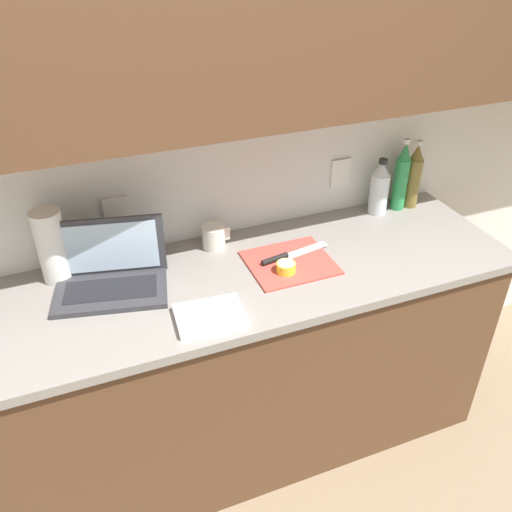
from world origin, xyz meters
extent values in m
plane|color=#847056|center=(0.00, 0.00, 0.00)|extent=(12.00, 12.00, 0.00)
cube|color=white|center=(0.00, 0.35, 1.30)|extent=(5.20, 0.06, 2.60)
cube|color=white|center=(-0.26, 0.31, 1.08)|extent=(0.09, 0.01, 0.12)
cube|color=white|center=(0.68, 0.31, 1.08)|extent=(0.09, 0.01, 0.12)
cube|color=brown|center=(0.00, 0.16, 1.77)|extent=(4.42, 0.32, 0.70)
cube|color=brown|center=(0.00, 0.00, 0.43)|extent=(2.25, 0.59, 0.87)
cube|color=gray|center=(0.00, 0.00, 0.89)|extent=(2.32, 0.63, 0.03)
cube|color=#333338|center=(-0.34, 0.06, 0.91)|extent=(0.42, 0.30, 0.02)
cube|color=black|center=(-0.34, 0.06, 0.92)|extent=(0.33, 0.19, 0.00)
cube|color=#333338|center=(-0.32, 0.17, 1.03)|extent=(0.38, 0.09, 0.23)
cube|color=silver|center=(-0.32, 0.16, 1.03)|extent=(0.33, 0.08, 0.19)
cube|color=#D1473D|center=(0.31, 0.01, 0.91)|extent=(0.31, 0.28, 0.01)
cube|color=silver|center=(0.41, 0.05, 0.91)|extent=(0.19, 0.07, 0.00)
cylinder|color=black|center=(0.26, 0.03, 0.92)|extent=(0.11, 0.04, 0.02)
cylinder|color=yellow|center=(0.27, -0.05, 0.93)|extent=(0.07, 0.07, 0.04)
cylinder|color=#F4EAA3|center=(0.27, -0.05, 0.95)|extent=(0.06, 0.06, 0.00)
cylinder|color=silver|center=(0.83, 0.23, 0.99)|extent=(0.08, 0.08, 0.18)
cone|color=silver|center=(0.83, 0.23, 1.11)|extent=(0.07, 0.07, 0.05)
cylinder|color=black|center=(0.83, 0.23, 1.14)|extent=(0.04, 0.04, 0.02)
cylinder|color=#2D934C|center=(0.94, 0.23, 1.02)|extent=(0.06, 0.06, 0.23)
cone|color=#2D934C|center=(0.94, 0.23, 1.17)|extent=(0.05, 0.05, 0.07)
cylinder|color=white|center=(0.94, 0.23, 1.21)|extent=(0.03, 0.03, 0.02)
cylinder|color=olive|center=(1.00, 0.23, 1.01)|extent=(0.06, 0.06, 0.22)
cone|color=olive|center=(1.00, 0.23, 1.16)|extent=(0.06, 0.06, 0.07)
cylinder|color=white|center=(1.00, 0.23, 1.20)|extent=(0.03, 0.03, 0.02)
cylinder|color=silver|center=(0.09, 0.22, 0.95)|extent=(0.09, 0.09, 0.09)
cube|color=silver|center=(0.14, 0.22, 0.95)|extent=(0.02, 0.01, 0.05)
cylinder|color=white|center=(-0.50, 0.22, 1.04)|extent=(0.10, 0.10, 0.27)
cube|color=white|center=(-0.06, -0.19, 0.92)|extent=(0.23, 0.18, 0.02)
camera|label=1|loc=(-0.42, -1.51, 2.04)|focal=38.00mm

